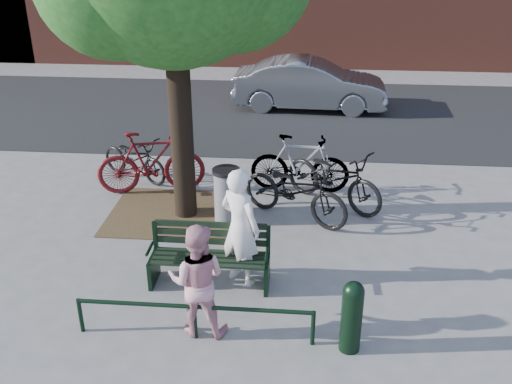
# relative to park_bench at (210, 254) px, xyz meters

# --- Properties ---
(ground) EXTENTS (90.00, 90.00, 0.00)m
(ground) POSITION_rel_park_bench_xyz_m (0.00, -0.08, -0.48)
(ground) COLOR gray
(ground) RESTS_ON ground
(dirt_pit) EXTENTS (2.40, 2.00, 0.02)m
(dirt_pit) POSITION_rel_park_bench_xyz_m (-1.00, 2.12, -0.47)
(dirt_pit) COLOR brown
(dirt_pit) RESTS_ON ground
(road) EXTENTS (40.00, 7.00, 0.01)m
(road) POSITION_rel_park_bench_xyz_m (0.00, 8.42, -0.47)
(road) COLOR black
(road) RESTS_ON ground
(park_bench) EXTENTS (1.74, 0.54, 0.97)m
(park_bench) POSITION_rel_park_bench_xyz_m (0.00, 0.00, 0.00)
(park_bench) COLOR black
(park_bench) RESTS_ON ground
(guard_railing) EXTENTS (3.06, 0.06, 0.51)m
(guard_railing) POSITION_rel_park_bench_xyz_m (0.00, -1.28, -0.08)
(guard_railing) COLOR black
(guard_railing) RESTS_ON ground
(person_left) EXTENTS (0.79, 0.72, 1.81)m
(person_left) POSITION_rel_park_bench_xyz_m (0.44, 0.07, 0.43)
(person_left) COLOR white
(person_left) RESTS_ON ground
(person_right) EXTENTS (0.76, 0.60, 1.56)m
(person_right) POSITION_rel_park_bench_xyz_m (0.03, -1.13, 0.30)
(person_right) COLOR #D29199
(person_right) RESTS_ON ground
(bollard) EXTENTS (0.27, 0.27, 0.99)m
(bollard) POSITION_rel_park_bench_xyz_m (1.96, -1.32, 0.05)
(bollard) COLOR black
(bollard) RESTS_ON ground
(litter_bin) EXTENTS (0.49, 0.49, 1.01)m
(litter_bin) POSITION_rel_park_bench_xyz_m (-0.01, 1.92, 0.03)
(litter_bin) COLOR gray
(litter_bin) RESTS_ON ground
(bicycle_a) EXTENTS (1.80, 1.38, 0.91)m
(bicycle_a) POSITION_rel_park_bench_xyz_m (-2.17, 3.63, -0.02)
(bicycle_a) COLOR black
(bicycle_a) RESTS_ON ground
(bicycle_b) EXTENTS (2.17, 1.08, 1.26)m
(bicycle_b) POSITION_rel_park_bench_xyz_m (-1.64, 3.03, 0.15)
(bicycle_b) COLOR #540C0F
(bicycle_b) RESTS_ON ground
(bicycle_c) EXTENTS (2.21, 1.72, 1.12)m
(bicycle_c) POSITION_rel_park_bench_xyz_m (1.19, 2.12, 0.08)
(bicycle_c) COLOR black
(bicycle_c) RESTS_ON ground
(bicycle_d) EXTENTS (1.97, 0.66, 1.17)m
(bicycle_d) POSITION_rel_park_bench_xyz_m (1.25, 3.31, 0.10)
(bicycle_d) COLOR gray
(bicycle_d) RESTS_ON ground
(bicycle_e) EXTENTS (2.14, 1.92, 1.13)m
(bicycle_e) POSITION_rel_park_bench_xyz_m (1.89, 2.76, 0.08)
(bicycle_e) COLOR black
(bicycle_e) RESTS_ON ground
(parked_car) EXTENTS (4.37, 1.71, 1.42)m
(parked_car) POSITION_rel_park_bench_xyz_m (1.44, 8.95, 0.23)
(parked_car) COLOR slate
(parked_car) RESTS_ON ground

